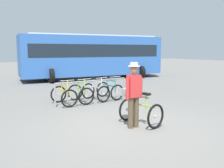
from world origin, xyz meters
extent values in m
plane|color=slate|center=(0.00, 0.00, 0.00)|extent=(80.00, 80.00, 0.00)
cylinder|color=#99999E|center=(-0.97, 3.12, 0.42)|extent=(0.06, 0.06, 0.85)
cylinder|color=#99999E|center=(2.16, 3.42, 0.42)|extent=(0.06, 0.06, 0.85)
cylinder|color=#99999E|center=(0.59, 3.27, 0.85)|extent=(3.14, 0.35, 0.05)
torus|color=black|center=(-0.61, 3.85, 0.33)|extent=(0.66, 0.11, 0.66)
cylinder|color=#B7B7BC|center=(-0.61, 3.85, 0.33)|extent=(0.08, 0.07, 0.08)
torus|color=black|center=(-0.54, 2.83, 0.33)|extent=(0.66, 0.11, 0.66)
cylinder|color=#B7B7BC|center=(-0.54, 2.83, 0.33)|extent=(0.08, 0.07, 0.08)
cube|color=yellow|center=(-0.57, 3.34, 0.56)|extent=(0.10, 0.92, 0.04)
cube|color=yellow|center=(-0.57, 3.29, 0.78)|extent=(0.08, 0.61, 0.04)
cylinder|color=yellow|center=(-0.58, 3.52, 0.60)|extent=(0.03, 0.03, 0.55)
cube|color=black|center=(-0.58, 3.52, 0.88)|extent=(0.14, 0.25, 0.06)
cylinder|color=yellow|center=(-0.55, 2.95, 0.65)|extent=(0.03, 0.03, 0.63)
cylinder|color=#B7B7BC|center=(-0.55, 2.95, 0.96)|extent=(0.52, 0.06, 0.03)
torus|color=black|center=(0.11, 3.92, 0.33)|extent=(0.66, 0.08, 0.66)
cylinder|color=#B7B7BC|center=(0.11, 3.92, 0.33)|extent=(0.08, 0.06, 0.08)
torus|color=black|center=(0.14, 2.90, 0.33)|extent=(0.66, 0.08, 0.66)
cylinder|color=#B7B7BC|center=(0.14, 2.90, 0.33)|extent=(0.08, 0.06, 0.08)
cube|color=#9ED14C|center=(0.12, 3.41, 0.56)|extent=(0.07, 0.92, 0.04)
cube|color=#9ED14C|center=(0.13, 3.36, 0.78)|extent=(0.06, 0.61, 0.04)
cylinder|color=#9ED14C|center=(0.12, 3.59, 0.60)|extent=(0.03, 0.03, 0.55)
cube|color=black|center=(0.12, 3.59, 0.88)|extent=(0.13, 0.24, 0.06)
cylinder|color=#9ED14C|center=(0.14, 3.02, 0.65)|extent=(0.03, 0.03, 0.63)
cylinder|color=#B7B7BC|center=(0.14, 3.02, 0.96)|extent=(0.52, 0.05, 0.03)
torus|color=black|center=(0.72, 3.97, 0.33)|extent=(0.66, 0.20, 0.66)
cylinder|color=#B7B7BC|center=(0.72, 3.97, 0.33)|extent=(0.09, 0.08, 0.08)
torus|color=black|center=(0.92, 2.97, 0.33)|extent=(0.66, 0.20, 0.66)
cylinder|color=#B7B7BC|center=(0.92, 2.97, 0.33)|extent=(0.09, 0.08, 0.08)
cube|color=silver|center=(0.82, 3.47, 0.56)|extent=(0.21, 0.91, 0.04)
cube|color=silver|center=(0.83, 3.42, 0.78)|extent=(0.15, 0.61, 0.04)
cylinder|color=silver|center=(0.79, 3.65, 0.60)|extent=(0.03, 0.03, 0.55)
cube|color=black|center=(0.79, 3.65, 0.88)|extent=(0.16, 0.26, 0.06)
cylinder|color=silver|center=(0.89, 3.09, 0.65)|extent=(0.03, 0.03, 0.63)
cylinder|color=#B7B7BC|center=(0.89, 3.09, 0.96)|extent=(0.52, 0.13, 0.03)
torus|color=black|center=(1.46, 4.05, 0.33)|extent=(0.66, 0.14, 0.66)
cylinder|color=#B7B7BC|center=(1.46, 4.05, 0.33)|extent=(0.09, 0.07, 0.08)
torus|color=black|center=(1.57, 3.03, 0.33)|extent=(0.66, 0.14, 0.66)
cylinder|color=#B7B7BC|center=(1.57, 3.03, 0.33)|extent=(0.09, 0.07, 0.08)
cube|color=teal|center=(1.52, 3.54, 0.56)|extent=(0.14, 0.92, 0.04)
cube|color=teal|center=(1.52, 3.49, 0.78)|extent=(0.10, 0.61, 0.04)
cylinder|color=teal|center=(1.50, 3.72, 0.60)|extent=(0.03, 0.03, 0.55)
cube|color=black|center=(1.50, 3.72, 0.88)|extent=(0.15, 0.25, 0.06)
cylinder|color=teal|center=(1.56, 3.15, 0.65)|extent=(0.03, 0.03, 0.63)
cylinder|color=#B7B7BC|center=(1.56, 3.15, 0.96)|extent=(0.52, 0.09, 0.03)
torus|color=black|center=(0.53, -0.59, 0.33)|extent=(0.66, 0.20, 0.66)
cylinder|color=#B7B7BC|center=(0.53, -0.59, 0.33)|extent=(0.09, 0.08, 0.08)
torus|color=black|center=(0.31, 0.41, 0.33)|extent=(0.66, 0.20, 0.66)
cylinder|color=#B7B7BC|center=(0.31, 0.41, 0.33)|extent=(0.09, 0.08, 0.08)
cube|color=#9ED14C|center=(0.42, -0.09, 0.56)|extent=(0.23, 0.90, 0.04)
cube|color=#9ED14C|center=(0.41, -0.04, 0.78)|extent=(0.16, 0.61, 0.04)
cylinder|color=#9ED14C|center=(0.46, -0.27, 0.60)|extent=(0.03, 0.03, 0.55)
cube|color=black|center=(0.46, -0.27, 0.88)|extent=(0.17, 0.26, 0.06)
cylinder|color=#9ED14C|center=(0.34, 0.29, 0.65)|extent=(0.03, 0.03, 0.63)
cylinder|color=#B7B7BC|center=(0.34, 0.29, 0.96)|extent=(0.51, 0.14, 0.03)
cube|color=gray|center=(0.31, 0.43, 0.84)|extent=(0.30, 0.25, 0.22)
cylinder|color=brown|center=(0.18, -0.21, 0.41)|extent=(0.14, 0.14, 0.82)
cylinder|color=brown|center=(0.00, -0.22, 0.41)|extent=(0.14, 0.14, 0.82)
cube|color=red|center=(0.09, -0.21, 1.11)|extent=(0.35, 0.22, 0.58)
cylinder|color=red|center=(0.31, -0.22, 1.06)|extent=(0.09, 0.09, 0.55)
cylinder|color=red|center=(-0.13, -0.24, 1.06)|extent=(0.09, 0.09, 0.55)
sphere|color=#9E7051|center=(0.09, -0.21, 1.53)|extent=(0.22, 0.22, 0.22)
cylinder|color=beige|center=(0.09, -0.21, 1.63)|extent=(0.32, 0.32, 0.02)
cylinder|color=beige|center=(0.09, -0.21, 1.68)|extent=(0.20, 0.20, 0.09)
cube|color=#3366B7|center=(4.21, 10.61, 1.65)|extent=(10.18, 3.37, 2.70)
cube|color=#19232D|center=(4.21, 10.61, 2.00)|extent=(9.39, 3.32, 0.84)
cube|color=silver|center=(4.21, 10.61, 3.04)|extent=(9.16, 3.03, 0.08)
cylinder|color=black|center=(0.86, 9.65, 0.45)|extent=(0.33, 0.92, 0.90)
cylinder|color=black|center=(1.08, 12.14, 0.45)|extent=(0.33, 0.92, 0.90)
cylinder|color=black|center=(7.33, 9.08, 0.45)|extent=(0.33, 0.92, 0.90)
cylinder|color=black|center=(7.55, 11.57, 0.45)|extent=(0.33, 0.92, 0.90)
camera|label=1|loc=(-3.59, -5.39, 2.04)|focal=39.57mm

